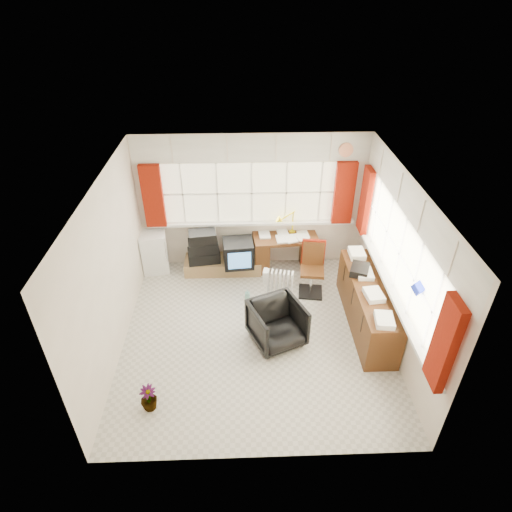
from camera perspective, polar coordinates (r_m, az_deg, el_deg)
The scene contains 20 objects.
ground at distance 6.72m, azimuth -0.00°, elevation -10.40°, with size 4.00×4.00×0.00m, color beige.
room_walls at distance 5.77m, azimuth -0.00°, elevation 0.31°, with size 4.00×4.00×4.00m.
window_back at distance 7.72m, azimuth -0.52°, elevation 4.89°, with size 3.70×0.12×3.60m.
window_right at distance 6.45m, azimuth 17.57°, elevation -3.47°, with size 0.12×3.70×3.60m.
curtains at distance 6.67m, azimuth 7.70°, elevation 4.55°, with size 3.83×3.83×1.15m.
overhead_cabinets at distance 6.38m, azimuth 8.67°, elevation 11.03°, with size 3.98×3.98×0.48m.
desk at distance 7.92m, azimuth 3.87°, elevation 0.83°, with size 1.20×0.66×0.71m.
desk_lamp at distance 7.74m, azimuth 4.95°, elevation 5.19°, with size 0.16×0.13×0.45m.
task_chair at distance 7.32m, azimuth 7.53°, elevation -1.24°, with size 0.45×0.48×0.96m.
office_chair at distance 6.40m, azimuth 2.83°, elevation -8.99°, with size 0.72×0.74×0.68m, color black.
radiator at distance 7.10m, azimuth 3.16°, elevation -4.68°, with size 0.47×0.26×0.66m.
credenza at distance 6.86m, azimuth 14.60°, elevation -6.20°, with size 0.50×2.00×0.85m.
file_tray at distance 6.83m, azimuth 13.66°, elevation -1.82°, with size 0.27×0.35×0.12m, color black.
tv_bench at distance 7.97m, azimuth -4.40°, elevation -1.14°, with size 1.40×0.50×0.25m, color olive.
crt_tv at distance 7.62m, azimuth -2.37°, elevation 0.39°, with size 0.56×0.53×0.47m.
hifi_stack at distance 7.74m, azimuth -7.04°, elevation 1.15°, with size 0.62×0.44×0.60m.
mini_fridge at distance 8.04m, azimuth -13.40°, elevation 0.58°, with size 0.54×0.54×0.78m.
spray_bottle_a at distance 7.90m, azimuth 0.38°, elevation -1.23°, with size 0.11×0.11×0.28m, color white.
spray_bottle_b at distance 7.31m, azimuth -1.16°, elevation -5.12°, with size 0.08×0.08×0.17m, color #82C2B2.
flower_vase at distance 5.85m, azimuth -14.13°, elevation -17.88°, with size 0.21×0.21×0.38m, color black.
Camera 1 is at (-0.17, -4.79, 4.70)m, focal length 30.00 mm.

